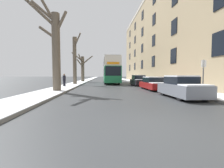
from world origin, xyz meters
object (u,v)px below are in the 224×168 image
object	(u,v)px
bare_tree_left_0	(55,46)
parked_car_1	(153,84)
bare_tree_left_1	(75,59)
street_sign_post	(203,76)
bare_tree_left_2	(83,67)
double_decker_bus	(111,70)
parked_car_2	(139,81)
parked_car_0	(181,87)
pedestrian_left_sidewalk	(64,80)

from	to	relation	value
bare_tree_left_0	parked_car_1	distance (m)	9.86
parked_car_1	bare_tree_left_1	bearing A→B (deg)	137.97
parked_car_1	street_sign_post	world-z (taller)	street_sign_post
bare_tree_left_2	double_decker_bus	distance (m)	7.98
bare_tree_left_0	bare_tree_left_1	xyz separation A→B (m)	(-0.05, 9.89, -0.02)
bare_tree_left_0	bare_tree_left_1	world-z (taller)	bare_tree_left_0
double_decker_bus	parked_car_2	size ratio (longest dim) A/B	2.75
parked_car_0	parked_car_2	xyz separation A→B (m)	(-0.00, 11.31, 0.02)
double_decker_bus	bare_tree_left_1	bearing A→B (deg)	-143.92
bare_tree_left_1	pedestrian_left_sidewalk	size ratio (longest dim) A/B	4.64
parked_car_0	bare_tree_left_2	bearing A→B (deg)	111.71
double_decker_bus	parked_car_1	bearing A→B (deg)	-74.18
bare_tree_left_2	pedestrian_left_sidewalk	distance (m)	14.65
bare_tree_left_2	pedestrian_left_sidewalk	world-z (taller)	bare_tree_left_2
parked_car_0	pedestrian_left_sidewalk	bearing A→B (deg)	137.41
parked_car_0	pedestrian_left_sidewalk	xyz separation A→B (m)	(-9.63, 8.85, 0.23)
street_sign_post	bare_tree_left_2	bearing A→B (deg)	114.26
bare_tree_left_0	double_decker_bus	bearing A→B (deg)	68.12
parked_car_2	bare_tree_left_1	bearing A→B (deg)	165.40
bare_tree_left_2	parked_car_0	bearing A→B (deg)	-68.29
bare_tree_left_1	bare_tree_left_2	size ratio (longest dim) A/B	1.20
parked_car_1	pedestrian_left_sidewalk	size ratio (longest dim) A/B	2.77
bare_tree_left_0	bare_tree_left_2	xyz separation A→B (m)	(-0.13, 19.50, -0.73)
bare_tree_left_0	street_sign_post	xyz separation A→B (m)	(10.47, -4.01, -2.49)
parked_car_0	parked_car_1	bearing A→B (deg)	90.00
pedestrian_left_sidewalk	double_decker_bus	bearing A→B (deg)	-5.02
bare_tree_left_0	pedestrian_left_sidewalk	world-z (taller)	bare_tree_left_0
double_decker_bus	parked_car_0	xyz separation A→B (m)	(3.52, -17.85, -1.82)
parked_car_2	pedestrian_left_sidewalk	world-z (taller)	pedestrian_left_sidewalk
double_decker_bus	parked_car_2	bearing A→B (deg)	-61.67
bare_tree_left_1	parked_car_0	size ratio (longest dim) A/B	1.92
bare_tree_left_0	double_decker_bus	size ratio (longest dim) A/B	0.72
bare_tree_left_1	parked_car_0	bearing A→B (deg)	-56.12
bare_tree_left_2	parked_car_0	world-z (taller)	bare_tree_left_2
parked_car_2	pedestrian_left_sidewalk	size ratio (longest dim) A/B	2.55
parked_car_2	pedestrian_left_sidewalk	distance (m)	9.94
bare_tree_left_1	pedestrian_left_sidewalk	distance (m)	5.72
bare_tree_left_1	double_decker_bus	bearing A→B (deg)	36.08
parked_car_0	parked_car_1	xyz separation A→B (m)	(-0.00, 5.41, -0.06)
bare_tree_left_0	street_sign_post	bearing A→B (deg)	-20.96
bare_tree_left_0	parked_car_2	distance (m)	12.26
double_decker_bus	street_sign_post	xyz separation A→B (m)	(4.84, -18.04, -1.09)
double_decker_bus	street_sign_post	world-z (taller)	double_decker_bus
bare_tree_left_1	parked_car_1	world-z (taller)	bare_tree_left_1
parked_car_2	bare_tree_left_0	bearing A→B (deg)	-140.73
street_sign_post	parked_car_0	bearing A→B (deg)	171.77
double_decker_bus	parked_car_2	distance (m)	7.64
bare_tree_left_1	double_decker_bus	world-z (taller)	bare_tree_left_1
parked_car_1	pedestrian_left_sidewalk	distance (m)	10.23
bare_tree_left_0	street_sign_post	world-z (taller)	bare_tree_left_0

